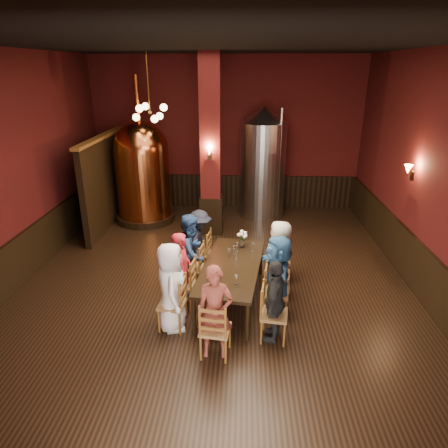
{
  "coord_description": "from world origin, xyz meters",
  "views": [
    {
      "loc": [
        0.53,
        -7.14,
        4.13
      ],
      "look_at": [
        0.16,
        0.2,
        1.24
      ],
      "focal_mm": 32.0,
      "sensor_mm": 36.0,
      "label": 1
    }
  ],
  "objects_px": {
    "person_1": "(182,270)",
    "copper_kettle": "(143,171)",
    "rose_vase": "(242,236)",
    "dining_table": "(232,268)",
    "steel_vessel": "(263,163)",
    "person_0": "(171,287)",
    "person_2": "(191,252)"
  },
  "relations": [
    {
      "from": "person_0",
      "to": "copper_kettle",
      "type": "height_order",
      "value": "copper_kettle"
    },
    {
      "from": "steel_vessel",
      "to": "rose_vase",
      "type": "distance_m",
      "value": 4.1
    },
    {
      "from": "dining_table",
      "to": "person_2",
      "type": "distance_m",
      "value": 0.92
    },
    {
      "from": "rose_vase",
      "to": "dining_table",
      "type": "bearing_deg",
      "value": -103.1
    },
    {
      "from": "copper_kettle",
      "to": "steel_vessel",
      "type": "bearing_deg",
      "value": 10.46
    },
    {
      "from": "person_2",
      "to": "steel_vessel",
      "type": "distance_m",
      "value": 4.71
    },
    {
      "from": "copper_kettle",
      "to": "rose_vase",
      "type": "relative_size",
      "value": 11.03
    },
    {
      "from": "rose_vase",
      "to": "steel_vessel",
      "type": "bearing_deg",
      "value": 82.2
    },
    {
      "from": "person_0",
      "to": "rose_vase",
      "type": "relative_size",
      "value": 4.3
    },
    {
      "from": "copper_kettle",
      "to": "steel_vessel",
      "type": "height_order",
      "value": "copper_kettle"
    },
    {
      "from": "dining_table",
      "to": "person_1",
      "type": "bearing_deg",
      "value": -158.78
    },
    {
      "from": "person_0",
      "to": "steel_vessel",
      "type": "relative_size",
      "value": 0.49
    },
    {
      "from": "copper_kettle",
      "to": "steel_vessel",
      "type": "relative_size",
      "value": 1.26
    },
    {
      "from": "person_2",
      "to": "rose_vase",
      "type": "xyz_separation_m",
      "value": [
        0.98,
        0.35,
        0.21
      ]
    },
    {
      "from": "person_0",
      "to": "rose_vase",
      "type": "height_order",
      "value": "person_0"
    },
    {
      "from": "person_0",
      "to": "person_2",
      "type": "height_order",
      "value": "person_2"
    },
    {
      "from": "person_0",
      "to": "person_1",
      "type": "height_order",
      "value": "person_0"
    },
    {
      "from": "person_1",
      "to": "dining_table",
      "type": "bearing_deg",
      "value": -81.85
    },
    {
      "from": "person_1",
      "to": "copper_kettle",
      "type": "distance_m",
      "value": 4.79
    },
    {
      "from": "person_0",
      "to": "person_1",
      "type": "bearing_deg",
      "value": -18.9
    },
    {
      "from": "person_1",
      "to": "copper_kettle",
      "type": "height_order",
      "value": "copper_kettle"
    },
    {
      "from": "person_1",
      "to": "person_2",
      "type": "relative_size",
      "value": 0.94
    },
    {
      "from": "dining_table",
      "to": "steel_vessel",
      "type": "xyz_separation_m",
      "value": [
        0.74,
        4.81,
        0.89
      ]
    },
    {
      "from": "dining_table",
      "to": "steel_vessel",
      "type": "distance_m",
      "value": 4.95
    },
    {
      "from": "person_1",
      "to": "steel_vessel",
      "type": "xyz_separation_m",
      "value": [
        1.62,
        5.03,
        0.84
      ]
    },
    {
      "from": "person_0",
      "to": "person_2",
      "type": "distance_m",
      "value": 1.33
    },
    {
      "from": "dining_table",
      "to": "person_1",
      "type": "height_order",
      "value": "person_1"
    },
    {
      "from": "person_2",
      "to": "steel_vessel",
      "type": "xyz_separation_m",
      "value": [
        1.54,
        4.38,
        0.79
      ]
    },
    {
      "from": "copper_kettle",
      "to": "rose_vase",
      "type": "height_order",
      "value": "copper_kettle"
    },
    {
      "from": "person_0",
      "to": "person_1",
      "type": "xyz_separation_m",
      "value": [
        0.09,
        0.66,
        -0.04
      ]
    },
    {
      "from": "dining_table",
      "to": "person_2",
      "type": "bearing_deg",
      "value": 158.78
    },
    {
      "from": "person_2",
      "to": "rose_vase",
      "type": "height_order",
      "value": "person_2"
    }
  ]
}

